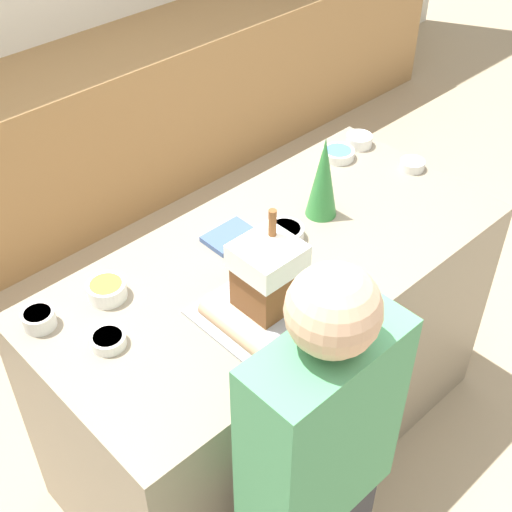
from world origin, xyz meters
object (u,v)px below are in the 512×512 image
(candy_bowl_center_rear, at_px, (412,164))
(candy_bowl_near_tray_right, at_px, (359,140))
(candy_bowl_behind_tray, at_px, (39,318))
(gingerbread_house, at_px, (267,274))
(baking_tray, at_px, (267,304))
(person, at_px, (315,486))
(candy_bowl_near_tray_left, at_px, (108,340))
(candy_bowl_front_corner, at_px, (338,154))
(decorative_tree, at_px, (323,177))
(candy_bowl_far_left, at_px, (285,232))
(candy_bowl_beside_tree, at_px, (107,289))
(cookbook, at_px, (230,236))

(candy_bowl_center_rear, relative_size, candy_bowl_near_tray_right, 0.90)
(candy_bowl_center_rear, distance_m, candy_bowl_behind_tray, 1.50)
(gingerbread_house, bearing_deg, candy_bowl_behind_tray, 143.92)
(baking_tray, xyz_separation_m, candy_bowl_near_tray_right, (0.91, 0.41, 0.02))
(baking_tray, xyz_separation_m, person, (-0.28, -0.47, -0.15))
(candy_bowl_near_tray_left, distance_m, candy_bowl_front_corner, 1.25)
(decorative_tree, distance_m, candy_bowl_behind_tray, 1.04)
(candy_bowl_far_left, bearing_deg, candy_bowl_center_rear, -3.17)
(decorative_tree, xyz_separation_m, candy_bowl_front_corner, (0.32, 0.20, -0.14))
(candy_bowl_behind_tray, xyz_separation_m, person, (0.27, -0.87, -0.18))
(baking_tray, relative_size, candy_bowl_far_left, 3.29)
(decorative_tree, relative_size, candy_bowl_beside_tree, 2.53)
(candy_bowl_beside_tree, bearing_deg, candy_bowl_front_corner, 1.90)
(candy_bowl_near_tray_left, distance_m, candy_bowl_far_left, 0.72)
(decorative_tree, relative_size, candy_bowl_near_tray_right, 2.98)
(baking_tray, distance_m, person, 0.57)
(candy_bowl_beside_tree, xyz_separation_m, candy_bowl_behind_tray, (-0.22, 0.03, 0.00))
(candy_bowl_beside_tree, relative_size, candy_bowl_far_left, 0.95)
(baking_tray, relative_size, gingerbread_house, 1.34)
(cookbook, height_order, person, person)
(candy_bowl_beside_tree, distance_m, candy_bowl_behind_tray, 0.22)
(gingerbread_house, distance_m, candy_bowl_near_tray_left, 0.50)
(candy_bowl_near_tray_left, height_order, candy_bowl_far_left, candy_bowl_far_left)
(gingerbread_house, distance_m, candy_bowl_front_corner, 0.89)
(decorative_tree, distance_m, candy_bowl_far_left, 0.23)
(candy_bowl_beside_tree, height_order, candy_bowl_near_tray_right, candy_bowl_beside_tree)
(gingerbread_house, xyz_separation_m, decorative_tree, (0.46, 0.20, 0.03))
(cookbook, xyz_separation_m, person, (-0.41, -0.79, -0.16))
(candy_bowl_front_corner, height_order, candy_bowl_behind_tray, candy_bowl_behind_tray)
(candy_bowl_near_tray_left, bearing_deg, candy_bowl_behind_tray, 117.22)
(candy_bowl_front_corner, distance_m, candy_bowl_near_tray_right, 0.13)
(candy_bowl_far_left, xyz_separation_m, candy_bowl_near_tray_right, (0.64, 0.22, 0.00))
(candy_bowl_far_left, xyz_separation_m, candy_bowl_front_corner, (0.51, 0.21, -0.01))
(person, bearing_deg, cookbook, 62.55)
(candy_bowl_center_rear, xyz_separation_m, candy_bowl_near_tray_right, (-0.02, 0.25, 0.01))
(candy_bowl_far_left, relative_size, candy_bowl_behind_tray, 1.31)
(decorative_tree, bearing_deg, candy_bowl_far_left, -176.70)
(gingerbread_house, height_order, candy_bowl_far_left, gingerbread_house)
(decorative_tree, distance_m, candy_bowl_front_corner, 0.40)
(baking_tray, distance_m, candy_bowl_far_left, 0.33)
(candy_bowl_front_corner, relative_size, candy_bowl_near_tray_right, 1.21)
(candy_bowl_near_tray_right, bearing_deg, candy_bowl_near_tray_left, -171.17)
(candy_bowl_beside_tree, bearing_deg, decorative_tree, -11.59)
(candy_bowl_near_tray_left, relative_size, candy_bowl_behind_tray, 1.06)
(candy_bowl_front_corner, xyz_separation_m, candy_bowl_near_tray_right, (0.13, 0.00, 0.01))
(candy_bowl_near_tray_right, bearing_deg, cookbook, -173.43)
(candy_bowl_near_tray_left, relative_size, candy_bowl_near_tray_right, 1.00)
(candy_bowl_near_tray_left, height_order, cookbook, candy_bowl_near_tray_left)
(candy_bowl_near_tray_left, bearing_deg, candy_bowl_near_tray_right, 8.83)
(baking_tray, height_order, person, person)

